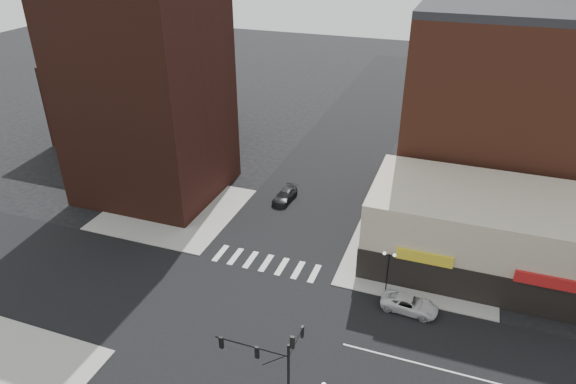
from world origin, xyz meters
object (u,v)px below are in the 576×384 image
(white_suv, at_px, (410,304))
(street_lamp_ne, at_px, (389,262))
(dark_sedan_north, at_px, (285,196))
(traffic_signal, at_px, (277,360))

(white_suv, bearing_deg, street_lamp_ne, 54.47)
(street_lamp_ne, xyz_separation_m, dark_sedan_north, (-14.80, 13.08, -2.62))
(white_suv, bearing_deg, traffic_signal, 156.32)
(traffic_signal, height_order, street_lamp_ne, traffic_signal)
(traffic_signal, xyz_separation_m, white_suv, (7.20, 13.84, -4.27))
(dark_sedan_north, bearing_deg, white_suv, -36.63)
(traffic_signal, bearing_deg, dark_sedan_north, 109.14)
(traffic_signal, distance_m, dark_sedan_north, 30.90)
(traffic_signal, height_order, white_suv, traffic_signal)
(traffic_signal, distance_m, white_suv, 16.17)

